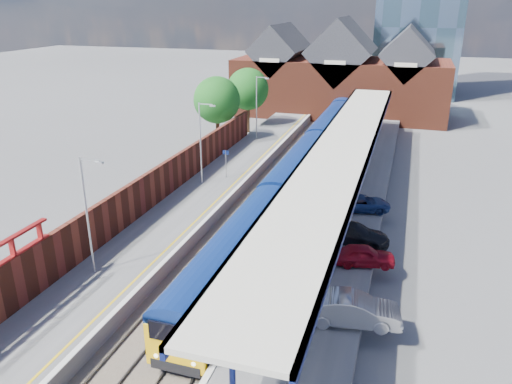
% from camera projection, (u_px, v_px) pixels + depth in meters
% --- Properties ---
extents(ground, '(240.00, 240.00, 0.00)m').
position_uv_depth(ground, '(295.00, 172.00, 49.11)').
color(ground, '#5B5B5E').
rests_on(ground, ground).
extents(ballast_bed, '(6.00, 76.00, 0.06)m').
position_uv_depth(ballast_bed, '(267.00, 210.00, 40.18)').
color(ballast_bed, '#473D33').
rests_on(ballast_bed, ground).
extents(rails, '(4.51, 76.00, 0.14)m').
position_uv_depth(rails, '(267.00, 209.00, 40.15)').
color(rails, slate).
rests_on(rails, ground).
extents(left_platform, '(5.00, 76.00, 1.00)m').
position_uv_depth(left_platform, '(204.00, 197.00, 41.54)').
color(left_platform, '#565659').
rests_on(left_platform, ground).
extents(right_platform, '(6.00, 76.00, 1.00)m').
position_uv_depth(right_platform, '(342.00, 214.00, 38.35)').
color(right_platform, '#565659').
rests_on(right_platform, ground).
extents(coping_left, '(0.30, 76.00, 0.05)m').
position_uv_depth(coping_left, '(230.00, 194.00, 40.70)').
color(coping_left, silver).
rests_on(coping_left, left_platform).
extents(coping_right, '(0.30, 76.00, 0.05)m').
position_uv_depth(coping_right, '(306.00, 203.00, 38.95)').
color(coping_right, silver).
rests_on(coping_right, right_platform).
extents(yellow_line, '(0.14, 76.00, 0.01)m').
position_uv_depth(yellow_line, '(223.00, 194.00, 40.87)').
color(yellow_line, yellow).
rests_on(yellow_line, left_platform).
extents(train, '(2.90, 65.91, 3.45)m').
position_uv_depth(train, '(317.00, 145.00, 50.65)').
color(train, navy).
rests_on(train, ground).
extents(canopy, '(4.50, 52.00, 4.48)m').
position_uv_depth(canopy, '(343.00, 147.00, 38.53)').
color(canopy, '#0E1955').
rests_on(canopy, right_platform).
extents(lamp_post_b, '(1.48, 0.18, 7.00)m').
position_uv_depth(lamp_post_b, '(88.00, 209.00, 27.69)').
color(lamp_post_b, '#A5A8AA').
rests_on(lamp_post_b, left_platform).
extents(lamp_post_c, '(1.48, 0.18, 7.00)m').
position_uv_depth(lamp_post_c, '(202.00, 138.00, 41.95)').
color(lamp_post_c, '#A5A8AA').
rests_on(lamp_post_c, left_platform).
extents(lamp_post_d, '(1.48, 0.18, 7.00)m').
position_uv_depth(lamp_post_d, '(258.00, 103.00, 56.21)').
color(lamp_post_d, '#A5A8AA').
rests_on(lamp_post_d, left_platform).
extents(platform_sign, '(0.55, 0.08, 2.50)m').
position_uv_depth(platform_sign, '(226.00, 159.00, 44.18)').
color(platform_sign, '#A5A8AA').
rests_on(platform_sign, left_platform).
extents(brick_wall, '(0.35, 50.00, 3.86)m').
position_uv_depth(brick_wall, '(134.00, 200.00, 35.80)').
color(brick_wall, maroon).
rests_on(brick_wall, left_platform).
extents(station_building, '(30.00, 12.12, 13.78)m').
position_uv_depth(station_building, '(340.00, 77.00, 72.10)').
color(station_building, maroon).
rests_on(station_building, ground).
extents(tree_near, '(5.20, 5.20, 8.10)m').
position_uv_depth(tree_near, '(218.00, 102.00, 55.32)').
color(tree_near, '#382314').
rests_on(tree_near, ground).
extents(tree_far, '(5.20, 5.20, 8.10)m').
position_uv_depth(tree_far, '(249.00, 90.00, 62.18)').
color(tree_far, '#382314').
rests_on(tree_far, ground).
extents(parked_car_red, '(3.91, 2.23, 1.25)m').
position_uv_depth(parked_car_red, '(364.00, 255.00, 29.72)').
color(parked_car_red, maroon).
rests_on(parked_car_red, right_platform).
extents(parked_car_silver, '(4.88, 2.33, 1.54)m').
position_uv_depth(parked_car_silver, '(353.00, 309.00, 24.25)').
color(parked_car_silver, '#99989D').
rests_on(parked_car_silver, right_platform).
extents(parked_car_dark, '(4.84, 2.22, 1.37)m').
position_uv_depth(parked_car_dark, '(353.00, 233.00, 32.39)').
color(parked_car_dark, black).
rests_on(parked_car_dark, right_platform).
extents(parked_car_blue, '(4.58, 2.90, 1.18)m').
position_uv_depth(parked_car_blue, '(362.00, 203.00, 37.45)').
color(parked_car_blue, navy).
rests_on(parked_car_blue, right_platform).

